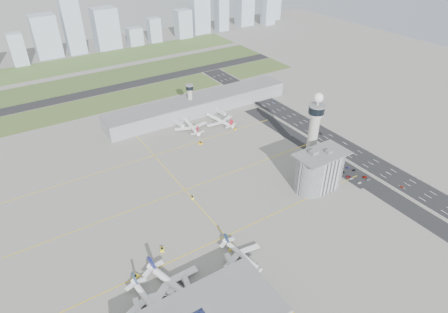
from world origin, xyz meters
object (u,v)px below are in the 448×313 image
admin_building (319,170)px  car_lot_2 (348,177)px  jet_bridge_near_2 (236,273)px  jet_bridge_near_1 (191,296)px  car_lot_8 (354,170)px  car_lot_10 (341,163)px  tug_2 (231,249)px  tug_3 (192,197)px  car_lot_11 (337,160)px  car_hw_1 (321,133)px  car_lot_4 (337,168)px  tug_1 (162,249)px  car_lot_9 (348,168)px  airplane_near_c (242,253)px  car_hw_4 (234,88)px  airplane_far_a (190,123)px  secondary_tower (190,96)px  car_lot_1 (351,179)px  car_hw_2 (273,102)px  airplane_near_a (149,300)px  car_lot_0 (360,183)px  tug_5 (235,128)px  car_lot_7 (365,177)px  car_lot_5 (328,164)px  jet_bridge_far_0 (175,123)px  car_lot_6 (368,180)px  airplane_near_b (173,282)px  tug_0 (136,276)px  car_lot_3 (342,172)px  airplane_far_b (219,118)px  car_hw_0 (402,187)px  tug_4 (201,143)px

admin_building → car_lot_2: admin_building is taller
jet_bridge_near_2 → jet_bridge_near_1: bearing=100.0°
car_lot_8 → car_lot_10: (-1.53, 13.04, 0.05)m
tug_2 → tug_3: size_ratio=0.96×
car_lot_11 → tug_2: bearing=112.4°
car_hw_1 → car_lot_4: bearing=-125.4°
car_lot_11 → tug_1: bearing=101.8°
jet_bridge_near_1 → car_lot_9: jet_bridge_near_1 is taller
tug_2 → airplane_near_c: bearing=-49.1°
car_lot_11 → car_hw_4: (14.33, 185.21, 0.03)m
airplane_far_a → secondary_tower: bearing=-22.4°
airplane_far_a → car_lot_1: (70.02, -148.06, -5.22)m
car_lot_9 → car_hw_2: car_lot_9 is taller
secondary_tower → airplane_near_a: bearing=-123.7°
car_lot_0 → car_hw_1: (31.98, 76.02, 0.05)m
tug_5 → car_lot_0: bearing=-50.5°
car_lot_11 → car_lot_0: bearing=170.9°
car_hw_4 → car_lot_7: bearing=-96.7°
tug_2 → car_lot_1: bearing=34.9°
jet_bridge_near_2 → car_lot_8: bearing=-65.7°
admin_building → car_hw_2: bearing=63.6°
car_lot_4 → car_lot_7: size_ratio=0.77×
airplane_near_c → car_lot_9: bearing=95.4°
car_lot_2 → car_lot_5: (-0.38, 23.19, -0.06)m
airplane_near_a → tug_2: size_ratio=13.44×
tug_3 → car_lot_7: bearing=176.3°
admin_building → car_lot_7: (41.43, -13.35, -14.67)m
car_lot_2 → car_lot_4: car_lot_2 is taller
jet_bridge_far_0 → car_lot_6: (90.79, -171.17, -2.30)m
jet_bridge_far_0 → car_lot_8: size_ratio=4.27×
airplane_near_b → car_lot_11: bearing=87.5°
car_lot_6 → car_lot_8: car_lot_8 is taller
tug_0 → car_lot_9: bearing=-122.4°
admin_building → car_lot_10: bearing=15.8°
airplane_near_c → car_lot_8: size_ratio=10.48×
secondary_tower → airplane_near_b: secondary_tower is taller
jet_bridge_near_1 → car_lot_10: size_ratio=3.21×
car_lot_3 → airplane_far_a: bearing=36.2°
car_lot_1 → car_lot_3: bearing=-0.4°
car_hw_4 → car_lot_5: bearing=-100.8°
airplane_far_b → tug_1: size_ratio=11.48×
jet_bridge_far_0 → tug_2: size_ratio=4.98×
car_lot_1 → car_lot_8: size_ratio=1.14×
jet_bridge_far_0 → car_lot_3: 172.65m
car_hw_0 → car_lot_2: bearing=122.6°
car_lot_9 → car_hw_2: size_ratio=0.88×
car_lot_0 → car_lot_4: (-0.01, 24.56, -0.02)m
car_lot_4 → tug_4: bearing=40.2°
tug_5 → airplane_far_b: bearing=133.3°
car_lot_1 → car_lot_5: 26.34m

